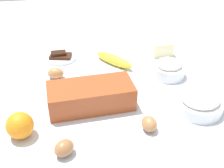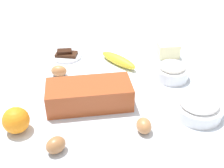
{
  "view_description": "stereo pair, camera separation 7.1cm",
  "coord_description": "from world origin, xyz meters",
  "px_view_note": "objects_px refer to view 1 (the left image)",
  "views": [
    {
      "loc": [
        0.12,
        0.84,
        0.59
      ],
      "look_at": [
        0.0,
        0.0,
        0.04
      ],
      "focal_mm": 46.0,
      "sensor_mm": 36.0,
      "label": 1
    },
    {
      "loc": [
        0.05,
        0.85,
        0.59
      ],
      "look_at": [
        0.0,
        0.0,
        0.04
      ],
      "focal_mm": 46.0,
      "sensor_mm": 36.0,
      "label": 2
    }
  ],
  "objects_px": {
    "loaf_pan": "(91,95)",
    "egg_loose": "(149,124)",
    "banana": "(114,60)",
    "orange_fruit": "(20,125)",
    "egg_near_butter": "(64,148)",
    "sugar_bowl": "(199,102)",
    "butter_block": "(162,48)",
    "chocolate_plate": "(61,57)",
    "egg_beside_bowl": "(56,73)",
    "flour_bowl": "(168,68)"
  },
  "relations": [
    {
      "from": "orange_fruit",
      "to": "chocolate_plate",
      "type": "bearing_deg",
      "value": -103.35
    },
    {
      "from": "banana",
      "to": "loaf_pan",
      "type": "bearing_deg",
      "value": 66.51
    },
    {
      "from": "chocolate_plate",
      "to": "egg_beside_bowl",
      "type": "bearing_deg",
      "value": 83.85
    },
    {
      "from": "loaf_pan",
      "to": "chocolate_plate",
      "type": "height_order",
      "value": "loaf_pan"
    },
    {
      "from": "sugar_bowl",
      "to": "banana",
      "type": "relative_size",
      "value": 0.81
    },
    {
      "from": "butter_block",
      "to": "egg_near_butter",
      "type": "xyz_separation_m",
      "value": [
        0.43,
        0.54,
        -0.01
      ]
    },
    {
      "from": "loaf_pan",
      "to": "chocolate_plate",
      "type": "distance_m",
      "value": 0.37
    },
    {
      "from": "egg_loose",
      "to": "chocolate_plate",
      "type": "relative_size",
      "value": 0.44
    },
    {
      "from": "loaf_pan",
      "to": "egg_loose",
      "type": "xyz_separation_m",
      "value": [
        -0.16,
        0.15,
        -0.02
      ]
    },
    {
      "from": "orange_fruit",
      "to": "egg_near_butter",
      "type": "xyz_separation_m",
      "value": [
        -0.12,
        0.09,
        -0.02
      ]
    },
    {
      "from": "flour_bowl",
      "to": "sugar_bowl",
      "type": "relative_size",
      "value": 0.83
    },
    {
      "from": "egg_beside_bowl",
      "to": "chocolate_plate",
      "type": "bearing_deg",
      "value": -96.15
    },
    {
      "from": "egg_beside_bowl",
      "to": "chocolate_plate",
      "type": "xyz_separation_m",
      "value": [
        -0.02,
        -0.16,
        -0.01
      ]
    },
    {
      "from": "loaf_pan",
      "to": "egg_loose",
      "type": "bearing_deg",
      "value": 132.95
    },
    {
      "from": "butter_block",
      "to": "egg_loose",
      "type": "bearing_deg",
      "value": 69.18
    },
    {
      "from": "banana",
      "to": "chocolate_plate",
      "type": "distance_m",
      "value": 0.24
    },
    {
      "from": "orange_fruit",
      "to": "loaf_pan",
      "type": "bearing_deg",
      "value": -151.3
    },
    {
      "from": "banana",
      "to": "chocolate_plate",
      "type": "height_order",
      "value": "banana"
    },
    {
      "from": "sugar_bowl",
      "to": "egg_loose",
      "type": "distance_m",
      "value": 0.2
    },
    {
      "from": "orange_fruit",
      "to": "sugar_bowl",
      "type": "bearing_deg",
      "value": -175.79
    },
    {
      "from": "egg_beside_bowl",
      "to": "egg_loose",
      "type": "distance_m",
      "value": 0.44
    },
    {
      "from": "banana",
      "to": "orange_fruit",
      "type": "xyz_separation_m",
      "value": [
        0.33,
        0.39,
        0.02
      ]
    },
    {
      "from": "egg_near_butter",
      "to": "chocolate_plate",
      "type": "xyz_separation_m",
      "value": [
        0.01,
        -0.56,
        -0.01
      ]
    },
    {
      "from": "flour_bowl",
      "to": "loaf_pan",
      "type": "bearing_deg",
      "value": 25.44
    },
    {
      "from": "flour_bowl",
      "to": "egg_near_butter",
      "type": "relative_size",
      "value": 2.21
    },
    {
      "from": "sugar_bowl",
      "to": "egg_loose",
      "type": "xyz_separation_m",
      "value": [
        0.19,
        0.07,
        -0.01
      ]
    },
    {
      "from": "banana",
      "to": "egg_beside_bowl",
      "type": "height_order",
      "value": "egg_beside_bowl"
    },
    {
      "from": "banana",
      "to": "butter_block",
      "type": "xyz_separation_m",
      "value": [
        -0.22,
        -0.06,
        0.01
      ]
    },
    {
      "from": "orange_fruit",
      "to": "chocolate_plate",
      "type": "height_order",
      "value": "orange_fruit"
    },
    {
      "from": "loaf_pan",
      "to": "flour_bowl",
      "type": "height_order",
      "value": "loaf_pan"
    },
    {
      "from": "flour_bowl",
      "to": "egg_beside_bowl",
      "type": "height_order",
      "value": "flour_bowl"
    },
    {
      "from": "egg_near_butter",
      "to": "egg_beside_bowl",
      "type": "xyz_separation_m",
      "value": [
        0.03,
        -0.41,
        -0.0
      ]
    },
    {
      "from": "banana",
      "to": "egg_near_butter",
      "type": "relative_size",
      "value": 3.3
    },
    {
      "from": "loaf_pan",
      "to": "sugar_bowl",
      "type": "bearing_deg",
      "value": 162.62
    },
    {
      "from": "orange_fruit",
      "to": "egg_loose",
      "type": "relative_size",
      "value": 1.4
    },
    {
      "from": "loaf_pan",
      "to": "egg_near_butter",
      "type": "distance_m",
      "value": 0.23
    },
    {
      "from": "egg_near_butter",
      "to": "sugar_bowl",
      "type": "bearing_deg",
      "value": -163.01
    },
    {
      "from": "loaf_pan",
      "to": "egg_near_butter",
      "type": "xyz_separation_m",
      "value": [
        0.09,
        0.21,
        -0.02
      ]
    },
    {
      "from": "flour_bowl",
      "to": "butter_block",
      "type": "xyz_separation_m",
      "value": [
        -0.03,
        -0.18,
        -0.0
      ]
    },
    {
      "from": "flour_bowl",
      "to": "egg_loose",
      "type": "xyz_separation_m",
      "value": [
        0.15,
        0.3,
        -0.01
      ]
    },
    {
      "from": "banana",
      "to": "egg_near_butter",
      "type": "distance_m",
      "value": 0.53
    },
    {
      "from": "butter_block",
      "to": "sugar_bowl",
      "type": "bearing_deg",
      "value": 90.44
    },
    {
      "from": "egg_near_butter",
      "to": "chocolate_plate",
      "type": "distance_m",
      "value": 0.56
    },
    {
      "from": "flour_bowl",
      "to": "orange_fruit",
      "type": "relative_size",
      "value": 1.6
    },
    {
      "from": "sugar_bowl",
      "to": "orange_fruit",
      "type": "relative_size",
      "value": 1.93
    },
    {
      "from": "sugar_bowl",
      "to": "butter_block",
      "type": "xyz_separation_m",
      "value": [
        0.0,
        -0.41,
        -0.0
      ]
    },
    {
      "from": "chocolate_plate",
      "to": "egg_loose",
      "type": "bearing_deg",
      "value": 117.95
    },
    {
      "from": "banana",
      "to": "egg_beside_bowl",
      "type": "relative_size",
      "value": 3.08
    },
    {
      "from": "butter_block",
      "to": "egg_near_butter",
      "type": "distance_m",
      "value": 0.69
    },
    {
      "from": "orange_fruit",
      "to": "egg_beside_bowl",
      "type": "distance_m",
      "value": 0.33
    }
  ]
}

